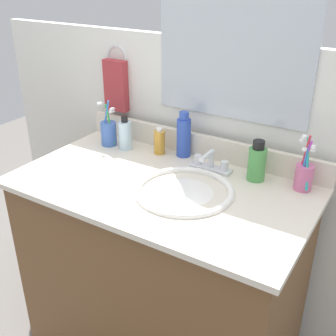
{
  "coord_description": "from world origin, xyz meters",
  "views": [
    {
      "loc": [
        0.71,
        -1.09,
        1.55
      ],
      "look_at": [
        0.03,
        0.0,
        0.92
      ],
      "focal_mm": 44.84,
      "sensor_mm": 36.0,
      "label": 1
    }
  ],
  "objects_px": {
    "bottle_gel_clear": "(125,135)",
    "cup_pink": "(304,175)",
    "bottle_shampoo_blue": "(184,136)",
    "faucet": "(210,164)",
    "bottle_oil_amber": "(159,142)",
    "cup_blue_plastic": "(109,133)",
    "hand_towel": "(116,86)",
    "bottle_toner_green": "(257,162)"
  },
  "relations": [
    {
      "from": "bottle_oil_amber",
      "to": "bottle_shampoo_blue",
      "type": "bearing_deg",
      "value": 18.57
    },
    {
      "from": "cup_blue_plastic",
      "to": "faucet",
      "type": "bearing_deg",
      "value": 0.65
    },
    {
      "from": "bottle_toner_green",
      "to": "cup_blue_plastic",
      "type": "bearing_deg",
      "value": -177.55
    },
    {
      "from": "bottle_shampoo_blue",
      "to": "bottle_oil_amber",
      "type": "height_order",
      "value": "bottle_shampoo_blue"
    },
    {
      "from": "bottle_gel_clear",
      "to": "cup_blue_plastic",
      "type": "relative_size",
      "value": 0.73
    },
    {
      "from": "bottle_gel_clear",
      "to": "cup_blue_plastic",
      "type": "bearing_deg",
      "value": -178.15
    },
    {
      "from": "faucet",
      "to": "bottle_oil_amber",
      "type": "bearing_deg",
      "value": 172.46
    },
    {
      "from": "bottle_gel_clear",
      "to": "hand_towel",
      "type": "bearing_deg",
      "value": 137.22
    },
    {
      "from": "bottle_oil_amber",
      "to": "cup_pink",
      "type": "xyz_separation_m",
      "value": [
        0.58,
        0.01,
        0.0
      ]
    },
    {
      "from": "bottle_shampoo_blue",
      "to": "cup_pink",
      "type": "distance_m",
      "value": 0.49
    },
    {
      "from": "bottle_gel_clear",
      "to": "faucet",
      "type": "bearing_deg",
      "value": 0.39
    },
    {
      "from": "bottle_shampoo_blue",
      "to": "faucet",
      "type": "bearing_deg",
      "value": -22.93
    },
    {
      "from": "cup_blue_plastic",
      "to": "cup_pink",
      "type": "bearing_deg",
      "value": 3.09
    },
    {
      "from": "hand_towel",
      "to": "bottle_shampoo_blue",
      "type": "height_order",
      "value": "hand_towel"
    },
    {
      "from": "bottle_oil_amber",
      "to": "cup_blue_plastic",
      "type": "xyz_separation_m",
      "value": [
        -0.23,
        -0.04,
        0.0
      ]
    },
    {
      "from": "bottle_gel_clear",
      "to": "cup_blue_plastic",
      "type": "height_order",
      "value": "cup_blue_plastic"
    },
    {
      "from": "cup_blue_plastic",
      "to": "cup_pink",
      "type": "relative_size",
      "value": 0.98
    },
    {
      "from": "faucet",
      "to": "cup_pink",
      "type": "bearing_deg",
      "value": 6.55
    },
    {
      "from": "bottle_gel_clear",
      "to": "bottle_toner_green",
      "type": "relative_size",
      "value": 0.95
    },
    {
      "from": "bottle_shampoo_blue",
      "to": "cup_pink",
      "type": "xyz_separation_m",
      "value": [
        0.48,
        -0.03,
        -0.03
      ]
    },
    {
      "from": "faucet",
      "to": "cup_blue_plastic",
      "type": "xyz_separation_m",
      "value": [
        -0.48,
        -0.01,
        0.03
      ]
    },
    {
      "from": "bottle_oil_amber",
      "to": "cup_blue_plastic",
      "type": "height_order",
      "value": "cup_blue_plastic"
    },
    {
      "from": "bottle_gel_clear",
      "to": "cup_pink",
      "type": "height_order",
      "value": "cup_pink"
    },
    {
      "from": "faucet",
      "to": "bottle_shampoo_blue",
      "type": "height_order",
      "value": "bottle_shampoo_blue"
    },
    {
      "from": "bottle_shampoo_blue",
      "to": "bottle_toner_green",
      "type": "distance_m",
      "value": 0.33
    },
    {
      "from": "faucet",
      "to": "cup_blue_plastic",
      "type": "bearing_deg",
      "value": -179.35
    },
    {
      "from": "bottle_oil_amber",
      "to": "cup_pink",
      "type": "relative_size",
      "value": 0.56
    },
    {
      "from": "bottle_shampoo_blue",
      "to": "bottle_oil_amber",
      "type": "bearing_deg",
      "value": -161.43
    },
    {
      "from": "hand_towel",
      "to": "bottle_gel_clear",
      "type": "bearing_deg",
      "value": -42.78
    },
    {
      "from": "hand_towel",
      "to": "faucet",
      "type": "bearing_deg",
      "value": -13.1
    },
    {
      "from": "hand_towel",
      "to": "bottle_toner_green",
      "type": "relative_size",
      "value": 1.47
    },
    {
      "from": "bottle_toner_green",
      "to": "bottle_oil_amber",
      "type": "xyz_separation_m",
      "value": [
        -0.42,
        0.01,
        -0.02
      ]
    },
    {
      "from": "hand_towel",
      "to": "cup_blue_plastic",
      "type": "bearing_deg",
      "value": -68.59
    },
    {
      "from": "faucet",
      "to": "bottle_shampoo_blue",
      "type": "distance_m",
      "value": 0.17
    },
    {
      "from": "hand_towel",
      "to": "bottle_toner_green",
      "type": "distance_m",
      "value": 0.72
    },
    {
      "from": "faucet",
      "to": "bottle_toner_green",
      "type": "height_order",
      "value": "bottle_toner_green"
    },
    {
      "from": "bottle_toner_green",
      "to": "cup_blue_plastic",
      "type": "xyz_separation_m",
      "value": [
        -0.65,
        -0.03,
        -0.01
      ]
    },
    {
      "from": "bottle_oil_amber",
      "to": "cup_blue_plastic",
      "type": "distance_m",
      "value": 0.23
    },
    {
      "from": "bottle_shampoo_blue",
      "to": "cup_blue_plastic",
      "type": "height_order",
      "value": "cup_blue_plastic"
    },
    {
      "from": "cup_pink",
      "to": "bottle_oil_amber",
      "type": "bearing_deg",
      "value": -179.42
    },
    {
      "from": "bottle_oil_amber",
      "to": "cup_pink",
      "type": "height_order",
      "value": "cup_pink"
    },
    {
      "from": "cup_blue_plastic",
      "to": "bottle_toner_green",
      "type": "bearing_deg",
      "value": 2.45
    }
  ]
}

